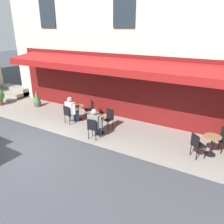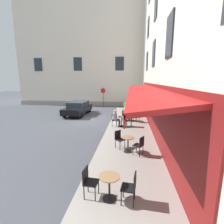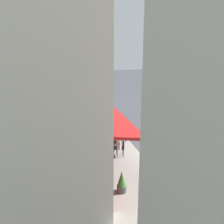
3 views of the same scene
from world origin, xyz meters
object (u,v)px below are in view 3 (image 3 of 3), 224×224
object	(u,v)px
cafe_chair_black_corner_right	(84,114)
seated_patron_in_grey	(120,131)
parked_car_black	(219,149)
cafe_chair_black_under_awning	(123,133)
cafe_table_far_end	(110,148)
seated_companion_in_white	(118,144)
potted_plant_under_sign	(122,182)
cafe_chair_black_corner_left	(104,135)
cafe_chair_black_facing_street	(98,116)
cafe_table_streetside	(90,104)
potted_plant_entrance_left	(166,208)
cafe_chair_black_near_door	(82,104)
cafe_chair_black_back_row	(99,145)
cafe_table_mid_terrace	(114,135)
cafe_chair_black_by_window	(97,103)
cafe_chair_black_kerbside	(121,147)
cafe_table_near_entrance	(91,115)

from	to	relation	value
cafe_chair_black_corner_right	seated_patron_in_grey	world-z (taller)	seated_patron_in_grey
parked_car_black	cafe_chair_black_under_awning	bearing A→B (deg)	-134.10
cafe_table_far_end	parked_car_black	size ratio (longest dim) A/B	0.17
seated_companion_in_white	potted_plant_under_sign	size ratio (longest dim) A/B	1.35
cafe_chair_black_corner_right	cafe_chair_black_corner_left	bearing A→B (deg)	5.51
seated_patron_in_grey	seated_companion_in_white	distance (m)	2.01
cafe_chair_black_facing_street	cafe_table_streetside	distance (m)	3.74
cafe_chair_black_facing_street	parked_car_black	distance (m)	9.10
potted_plant_entrance_left	cafe_chair_black_under_awning	bearing A→B (deg)	174.16
cafe_chair_black_near_door	potted_plant_entrance_left	bearing A→B (deg)	2.12
potted_plant_under_sign	seated_patron_in_grey	bearing A→B (deg)	163.71
cafe_chair_black_corner_right	cafe_chair_black_under_awning	distance (m)	5.01
cafe_chair_black_back_row	seated_companion_in_white	bearing A→B (deg)	63.78
cafe_chair_black_corner_left	potted_plant_entrance_left	bearing A→B (deg)	3.95
cafe_chair_black_corner_left	seated_companion_in_white	bearing A→B (deg)	9.64
cafe_table_mid_terrace	parked_car_black	xyz separation A→B (m)	(3.77, 4.60, 0.22)
cafe_chair_black_by_window	potted_plant_under_sign	distance (m)	12.95
cafe_chair_black_kerbside	cafe_chair_black_corner_left	bearing A→B (deg)	-164.50
seated_patron_in_grey	parked_car_black	distance (m)	5.67
cafe_chair_black_under_awning	cafe_chair_black_near_door	bearing A→B (deg)	-170.46
cafe_chair_black_corner_left	cafe_chair_black_back_row	xyz separation A→B (m)	(1.45, -0.59, 0.00)
cafe_chair_black_facing_street	cafe_table_far_end	distance (m)	5.83
cafe_chair_black_back_row	cafe_table_streetside	bearing A→B (deg)	172.75
cafe_table_near_entrance	cafe_chair_black_by_window	size ratio (longest dim) A/B	0.82
cafe_table_near_entrance	cafe_table_far_end	distance (m)	6.22
cafe_chair_black_facing_street	potted_plant_under_sign	world-z (taller)	potted_plant_under_sign
cafe_chair_black_facing_street	potted_plant_entrance_left	xyz separation A→B (m)	(11.28, -0.05, -0.02)
potted_plant_entrance_left	parked_car_black	bearing A→B (deg)	126.30
potted_plant_under_sign	seated_companion_in_white	bearing A→B (deg)	166.50
cafe_table_mid_terrace	cafe_chair_black_near_door	world-z (taller)	cafe_chair_black_near_door
cafe_table_streetside	cafe_table_far_end	world-z (taller)	same
cafe_table_streetside	cafe_chair_black_corner_left	bearing A→B (deg)	-4.27
cafe_chair_black_facing_street	cafe_chair_black_corner_left	bearing A→B (deg)	-7.97
cafe_chair_black_facing_street	seated_patron_in_grey	bearing A→B (deg)	6.98
cafe_chair_black_by_window	cafe_chair_black_kerbside	size ratio (longest dim) A/B	1.00
cafe_table_mid_terrace	cafe_chair_black_back_row	xyz separation A→B (m)	(1.37, -1.22, 0.06)
seated_patron_in_grey	cafe_table_near_entrance	bearing A→B (deg)	-167.80
cafe_chair_black_near_door	seated_companion_in_white	bearing A→B (deg)	2.22
cafe_chair_black_by_window	cafe_chair_black_corner_left	bearing A→B (deg)	-8.96
cafe_chair_black_facing_street	cafe_table_mid_terrace	xyz separation A→B (m)	(4.03, 0.07, -0.06)
cafe_chair_black_corner_left	cafe_chair_black_corner_right	bearing A→B (deg)	-174.49
cafe_table_mid_terrace	cafe_chair_black_back_row	distance (m)	1.84
cafe_chair_black_near_door	cafe_table_far_end	xyz separation A→B (m)	(9.62, -0.04, -0.06)
cafe_table_far_end	parked_car_black	distance (m)	5.69
cafe_table_near_entrance	cafe_chair_black_back_row	size ratio (longest dim) A/B	0.82
potted_plant_entrance_left	cafe_chair_black_facing_street	bearing A→B (deg)	179.75
cafe_chair_black_corner_right	cafe_chair_black_kerbside	size ratio (longest dim) A/B	1.00
cafe_chair_black_facing_street	seated_companion_in_white	bearing A→B (deg)	-2.26
cafe_table_mid_terrace	cafe_chair_black_corner_left	world-z (taller)	cafe_chair_black_corner_left
cafe_chair_black_by_window	parked_car_black	world-z (taller)	parked_car_black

